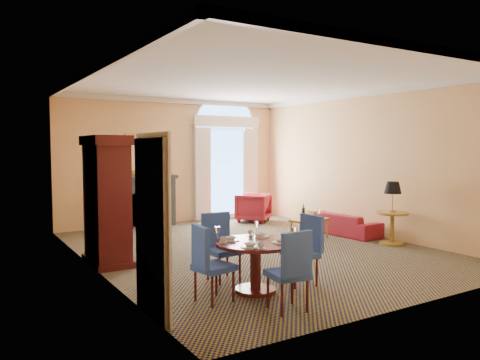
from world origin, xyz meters
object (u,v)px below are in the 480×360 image
armchair (253,207)px  dining_table (256,254)px  side_table (392,206)px  coffee_table (309,220)px  armoire (107,202)px  sofa (345,224)px

armchair → dining_table: bearing=16.4°
dining_table → armchair: (3.26, 5.07, -0.15)m
dining_table → side_table: side_table is taller
coffee_table → armchair: bearing=72.2°
armoire → dining_table: armoire is taller
sofa → side_table: bearing=177.7°
armoire → coffee_table: size_ratio=2.31×
dining_table → side_table: 4.23m
dining_table → sofa: (4.01, 2.45, -0.28)m
dining_table → coffee_table: bearing=39.5°
sofa → armchair: bearing=11.4°
armoire → armchair: 5.20m
armchair → sofa: bearing=65.1°
armoire → dining_table: size_ratio=1.96×
armoire → coffee_table: bearing=-1.4°
armoire → coffee_table: 4.33m
armchair → coffee_table: bearing=43.8°
coffee_table → armoire: bearing=166.2°
dining_table → armchair: bearing=57.2°
dining_table → sofa: 4.70m
dining_table → sofa: bearing=31.5°
sofa → dining_table: bearing=117.0°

